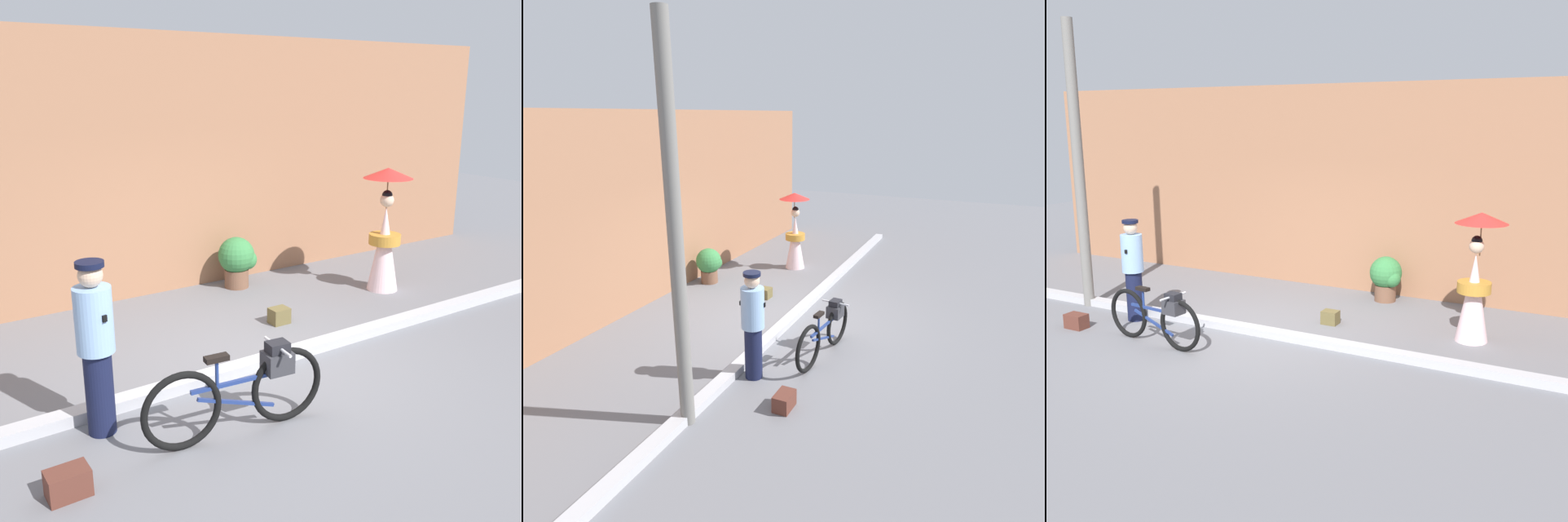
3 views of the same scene
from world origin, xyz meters
TOP-DOWN VIEW (x-y plane):
  - ground_plane at (0.00, 0.00)m, footprint 30.00×30.00m
  - building_wall at (0.00, 3.23)m, footprint 14.00×0.40m
  - sidewalk_curb at (0.00, 0.00)m, footprint 14.00×0.20m
  - bicycle_near_officer at (-0.92, -1.04)m, footprint 1.80×0.48m
  - person_officer at (-2.02, -0.31)m, footprint 0.34×0.38m
  - person_with_parasol at (3.10, 1.24)m, footprint 0.76×0.76m
  - potted_plant_by_door at (1.25, 2.59)m, footprint 0.59×0.58m
  - backpack_on_pavement at (-2.56, -1.06)m, footprint 0.33×0.22m
  - backpack_spare at (0.90, 0.96)m, footprint 0.26×0.21m
  - utility_pole at (-3.33, -0.05)m, footprint 0.18×0.18m

SIDE VIEW (x-z plane):
  - ground_plane at x=0.00m, z-range 0.00..0.00m
  - sidewalk_curb at x=0.00m, z-range 0.00..0.12m
  - backpack_spare at x=0.90m, z-range 0.01..0.22m
  - backpack_on_pavement at x=-2.56m, z-range 0.01..0.23m
  - bicycle_near_officer at x=-0.92m, z-range 0.02..0.85m
  - potted_plant_by_door at x=1.25m, z-range 0.05..0.86m
  - person_officer at x=-2.02m, z-range 0.05..1.71m
  - person_with_parasol at x=3.10m, z-range -0.02..1.89m
  - building_wall at x=0.00m, z-range 0.00..3.85m
  - utility_pole at x=-3.33m, z-range 0.00..4.80m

